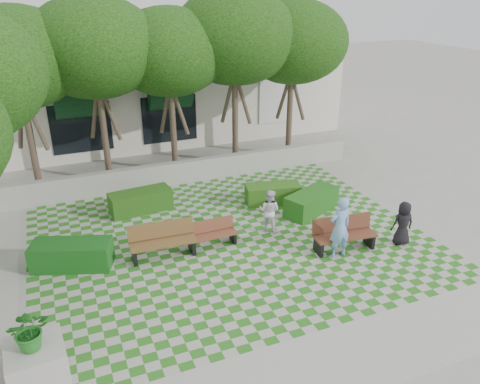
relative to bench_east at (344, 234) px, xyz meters
name	(u,v)px	position (x,y,z in m)	size (l,w,h in m)	color
ground	(244,256)	(-2.99, 0.73, -0.49)	(90.00, 90.00, 0.00)	gray
lawn	(231,241)	(-2.99, 1.73, -0.48)	(12.00, 12.00, 0.00)	#2B721E
sidewalk_south	(330,364)	(-2.99, -3.97, -0.48)	(16.00, 2.00, 0.01)	#9E9B93
retaining_wall	(184,172)	(-2.99, 6.93, -0.04)	(15.00, 0.36, 0.90)	#9E9B93
bench_east	(344,234)	(0.00, 0.00, 0.00)	(1.98, 0.86, 1.01)	#552D1D
bench_mid	(212,234)	(-3.65, 1.71, -0.10)	(1.55, 0.54, 0.81)	brown
bench_west	(163,241)	(-5.18, 1.70, 0.01)	(1.98, 0.75, 1.02)	brown
hedge_east	(312,202)	(0.40, 2.57, -0.11)	(2.17, 0.87, 0.76)	#195015
hedge_midright	(273,194)	(-0.52, 3.80, -0.14)	(1.99, 0.80, 0.70)	#265316
hedge_midleft	(141,201)	(-5.18, 4.96, -0.11)	(2.15, 0.86, 0.75)	#1F4A13
hedge_west	(72,255)	(-7.72, 2.11, -0.10)	(2.20, 0.88, 0.77)	#124615
planter_front	(36,359)	(-8.66, -2.32, 0.29)	(1.16, 1.16, 1.92)	#9E9B93
person_blue	(340,227)	(-0.38, -0.29, 0.47)	(0.69, 0.46, 1.90)	#77A6D9
person_dark	(403,223)	(1.83, -0.44, 0.22)	(0.69, 0.45, 1.41)	black
person_white	(269,211)	(-1.60, 1.90, 0.23)	(0.70, 0.55, 1.44)	white
tree_row	(128,55)	(-4.85, 6.68, 4.69)	(17.70, 13.40, 7.41)	#47382B
building	(158,84)	(-2.05, 14.81, 2.03)	(18.00, 8.92, 5.15)	beige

